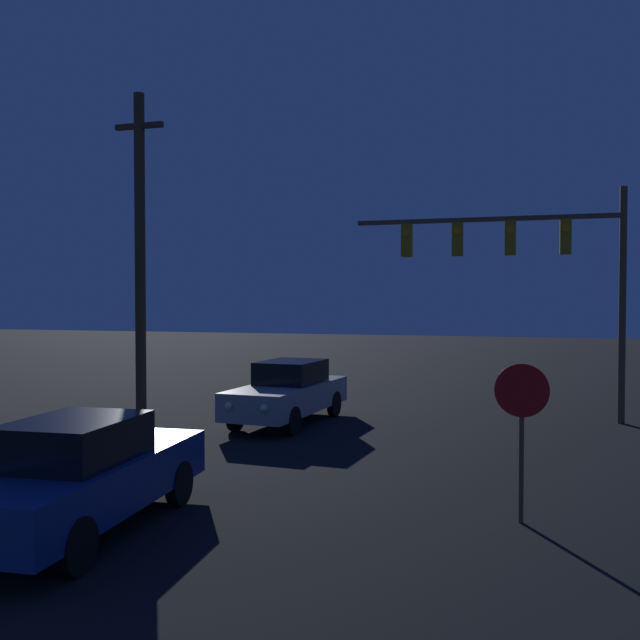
# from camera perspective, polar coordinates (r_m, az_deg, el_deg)

# --- Properties ---
(car_near) EXTENTS (1.93, 4.76, 1.58)m
(car_near) POSITION_cam_1_polar(r_m,az_deg,el_deg) (10.36, -18.42, -11.63)
(car_near) COLOR navy
(car_near) RESTS_ON ground_plane
(car_far) EXTENTS (1.95, 4.76, 1.58)m
(car_far) POSITION_cam_1_polar(r_m,az_deg,el_deg) (18.22, -2.55, -5.78)
(car_far) COLOR #99999E
(car_far) RESTS_ON ground_plane
(traffic_signal_mast) EXTENTS (6.97, 0.30, 5.99)m
(traffic_signal_mast) POSITION_cam_1_polar(r_m,az_deg,el_deg) (19.47, 16.36, 4.87)
(traffic_signal_mast) COLOR brown
(traffic_signal_mast) RESTS_ON ground_plane
(stop_sign) EXTENTS (0.76, 0.07, 2.26)m
(stop_sign) POSITION_cam_1_polar(r_m,az_deg,el_deg) (10.47, 15.83, -7.04)
(stop_sign) COLOR brown
(stop_sign) RESTS_ON ground_plane
(utility_pole) EXTENTS (1.38, 0.28, 8.58)m
(utility_pole) POSITION_cam_1_polar(r_m,az_deg,el_deg) (19.53, -14.20, 5.34)
(utility_pole) COLOR #4C3823
(utility_pole) RESTS_ON ground_plane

